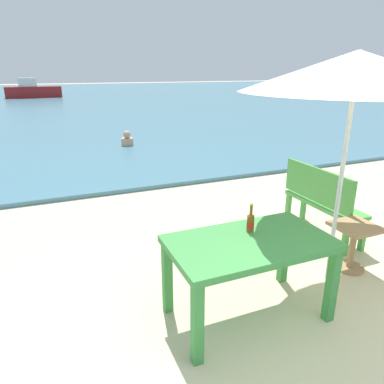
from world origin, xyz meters
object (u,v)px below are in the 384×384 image
Objects in this scene: side_table_wood at (353,241)px; bench_green_left at (321,198)px; picnic_table_green at (250,252)px; patio_umbrella at (356,71)px; beer_bottle_amber at (250,222)px; swimmer_person at (127,140)px; boat_barge at (33,91)px.

side_table_wood is 0.88m from bench_green_left.
picnic_table_green is 2.03m from bench_green_left.
picnic_table_green is 0.61× the size of patio_umbrella.
patio_umbrella reaches higher than beer_bottle_amber.
swimmer_person is 0.10× the size of boat_barge.
patio_umbrella is 7.68m from swimmer_person.
picnic_table_green is 7.66m from swimmer_person.
bench_green_left is at bearing -80.78° from swimmer_person.
bench_green_left is 2.93× the size of swimmer_person.
side_table_wood is at bearing 8.98° from picnic_table_green.
swimmer_person is (-0.81, 7.39, -0.11)m from side_table_wood.
side_table_wood is 27.89m from boat_barge.
bench_green_left is (1.65, 0.91, -0.31)m from beer_bottle_amber.
bench_green_left reaches higher than side_table_wood.
picnic_table_green is at bearing -148.78° from bench_green_left.
side_table_wood is at bearing -83.71° from swimmer_person.
beer_bottle_amber is at bearing -176.40° from side_table_wood.
picnic_table_green is 5.28× the size of beer_bottle_amber.
bench_green_left is 6.66m from swimmer_person.
beer_bottle_amber is 0.22× the size of bench_green_left.
swimmer_person is (0.67, 7.62, -0.41)m from picnic_table_green.
swimmer_person is at bearing 85.52° from beer_bottle_amber.
picnic_table_green is at bearing -170.46° from patio_umbrella.
patio_umbrella reaches higher than picnic_table_green.
beer_bottle_amber is 1.64m from patio_umbrella.
patio_umbrella is at bearing -84.00° from boat_barge.
patio_umbrella reaches higher than boat_barge.
swimmer_person is at bearing 93.51° from patio_umbrella.
boat_barge is at bearing 96.00° from patio_umbrella.
side_table_wood is at bearing -83.26° from boat_barge.
boat_barge reaches higher than picnic_table_green.
side_table_wood is at bearing -107.11° from bench_green_left.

